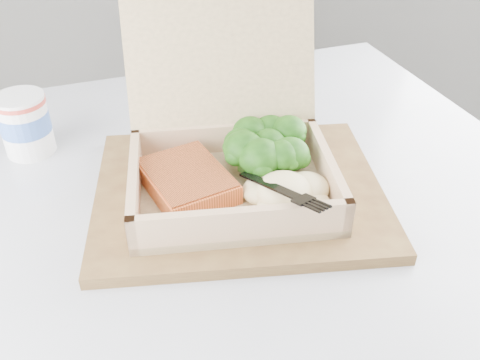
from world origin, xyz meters
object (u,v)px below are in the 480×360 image
cafe_table (241,311)px  paper_cup (25,123)px  takeout_container (228,139)px  serving_tray (239,191)px

cafe_table → paper_cup: size_ratio=11.37×
cafe_table → takeout_container: bearing=80.2°
paper_cup → takeout_container: bearing=-46.4°
serving_tray → paper_cup: paper_cup is taller
serving_tray → paper_cup: 0.30m
serving_tray → takeout_container: (0.00, 0.03, 0.06)m
cafe_table → serving_tray: (0.01, 0.02, 0.19)m
cafe_table → takeout_container: (0.01, 0.04, 0.25)m
serving_tray → takeout_container: takeout_container is taller
takeout_container → paper_cup: bearing=156.8°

